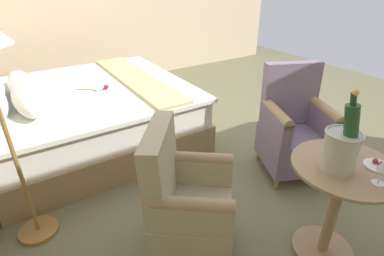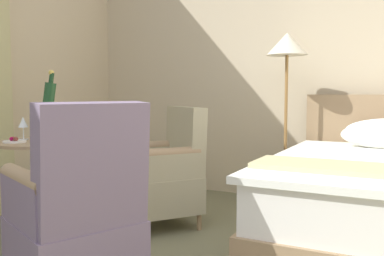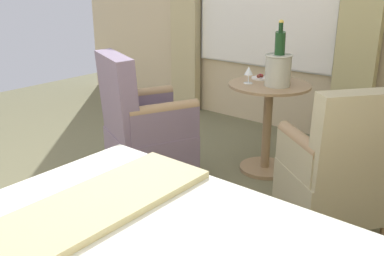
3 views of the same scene
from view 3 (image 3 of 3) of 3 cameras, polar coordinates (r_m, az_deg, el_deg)
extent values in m
plane|color=#6C6A4B|center=(2.94, -18.90, -12.23)|extent=(6.88, 6.88, 0.00)
cylinder|color=#9C7D59|center=(3.58, 9.63, -5.27)|extent=(0.41, 0.41, 0.03)
cylinder|color=#9C7D59|center=(3.45, 9.94, -0.18)|extent=(0.07, 0.07, 0.70)
cylinder|color=#9C7D59|center=(3.35, 10.30, 5.66)|extent=(0.63, 0.63, 0.02)
cylinder|color=#B5B9A9|center=(3.27, 11.39, 7.49)|extent=(0.19, 0.19, 0.23)
torus|color=#B5B9A9|center=(3.25, 11.53, 9.46)|extent=(0.20, 0.20, 0.02)
cylinder|color=white|center=(3.25, 11.51, 9.11)|extent=(0.17, 0.17, 0.03)
cylinder|color=#1E4723|center=(3.27, 11.62, 10.11)|extent=(0.12, 0.09, 0.29)
cylinder|color=#193D1E|center=(3.22, 11.77, 13.02)|extent=(0.04, 0.04, 0.08)
sphere|color=gold|center=(3.21, 11.81, 13.64)|extent=(0.04, 0.04, 0.04)
cylinder|color=white|center=(3.51, 12.02, 6.37)|extent=(0.07, 0.07, 0.01)
cylinder|color=white|center=(3.50, 12.07, 7.07)|extent=(0.01, 0.01, 0.08)
cone|color=white|center=(3.48, 12.16, 8.31)|extent=(0.07, 0.07, 0.07)
cylinder|color=white|center=(3.33, 7.50, 5.96)|extent=(0.07, 0.07, 0.01)
cylinder|color=white|center=(3.32, 7.53, 6.53)|extent=(0.01, 0.01, 0.06)
cone|color=white|center=(3.31, 7.57, 7.60)|extent=(0.07, 0.07, 0.06)
cylinder|color=white|center=(3.50, 9.16, 6.58)|extent=(0.15, 0.15, 0.01)
sphere|color=brown|center=(3.48, 8.87, 6.84)|extent=(0.03, 0.03, 0.03)
sphere|color=maroon|center=(3.51, 9.08, 6.94)|extent=(0.03, 0.03, 0.03)
sphere|color=maroon|center=(3.51, 9.30, 6.91)|extent=(0.03, 0.03, 0.03)
cylinder|color=#9C7D59|center=(3.14, 19.61, -8.89)|extent=(0.04, 0.04, 0.13)
cylinder|color=#9C7D59|center=(2.93, 11.57, -10.23)|extent=(0.04, 0.04, 0.13)
cylinder|color=#9C7D59|center=(2.85, 24.09, -12.61)|extent=(0.04, 0.04, 0.13)
cylinder|color=#9C7D59|center=(2.61, 15.39, -14.56)|extent=(0.04, 0.04, 0.13)
cube|color=tan|center=(2.78, 18.15, -7.84)|extent=(0.75, 0.74, 0.28)
cube|color=tan|center=(2.46, 21.44, -1.41)|extent=(0.50, 0.43, 0.54)
cube|color=tan|center=(2.81, 22.45, -2.66)|extent=(0.35, 0.42, 0.20)
cylinder|color=#9C7D59|center=(2.78, 22.71, -0.77)|extent=(0.35, 0.42, 0.09)
cube|color=tan|center=(2.59, 14.12, -3.64)|extent=(0.35, 0.42, 0.20)
cylinder|color=#9C7D59|center=(2.55, 14.30, -1.60)|extent=(0.35, 0.42, 0.09)
cylinder|color=#9C7D59|center=(3.19, 0.09, -7.41)|extent=(0.04, 0.04, 0.11)
cylinder|color=#9C7D59|center=(3.57, -3.28, -4.39)|extent=(0.04, 0.04, 0.11)
cylinder|color=#9C7D59|center=(3.03, -7.97, -9.14)|extent=(0.04, 0.04, 0.11)
cylinder|color=#9C7D59|center=(3.43, -10.53, -5.75)|extent=(0.04, 0.04, 0.11)
cube|color=slate|center=(3.21, -5.54, -3.13)|extent=(0.72, 0.72, 0.32)
cube|color=slate|center=(2.99, -9.84, 4.16)|extent=(0.35, 0.54, 0.59)
cube|color=slate|center=(2.93, -3.76, 0.38)|extent=(0.50, 0.29, 0.22)
cylinder|color=#9C7D59|center=(2.89, -3.81, 2.47)|extent=(0.50, 0.29, 0.09)
cube|color=slate|center=(3.32, -6.78, 2.62)|extent=(0.50, 0.29, 0.22)
cylinder|color=#9C7D59|center=(3.29, -6.86, 4.48)|extent=(0.50, 0.29, 0.09)
camera|label=1|loc=(3.59, 41.55, 18.95)|focal=28.00mm
camera|label=2|loc=(3.76, -41.29, 7.91)|focal=40.00mm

